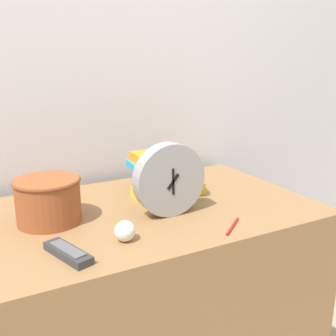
% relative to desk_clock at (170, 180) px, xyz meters
% --- Properties ---
extents(wall_back, '(6.00, 0.04, 2.40)m').
position_rel_desk_clock_xyz_m(wall_back, '(-0.13, 0.48, 0.32)').
color(wall_back, silver).
rests_on(wall_back, ground_plane).
extents(desk, '(1.26, 0.66, 0.76)m').
position_rel_desk_clock_xyz_m(desk, '(-0.13, 0.08, -0.49)').
color(desk, olive).
rests_on(desk, ground_plane).
extents(desk_clock, '(0.22, 0.05, 0.22)m').
position_rel_desk_clock_xyz_m(desk_clock, '(0.00, 0.00, 0.00)').
color(desk_clock, '#99999E').
rests_on(desk_clock, desk).
extents(book_stack, '(0.25, 0.19, 0.15)m').
position_rel_desk_clock_xyz_m(book_stack, '(0.07, 0.17, -0.04)').
color(book_stack, yellow).
rests_on(book_stack, desk).
extents(basket, '(0.19, 0.19, 0.13)m').
position_rel_desk_clock_xyz_m(basket, '(-0.34, 0.12, -0.04)').
color(basket, '#994C28').
rests_on(basket, desk).
extents(tv_remote, '(0.09, 0.16, 0.02)m').
position_rel_desk_clock_xyz_m(tv_remote, '(-0.34, -0.12, -0.10)').
color(tv_remote, '#333338').
rests_on(tv_remote, desk).
extents(crumpled_paper_ball, '(0.06, 0.06, 0.06)m').
position_rel_desk_clock_xyz_m(crumpled_paper_ball, '(-0.19, -0.10, -0.08)').
color(crumpled_paper_ball, white).
rests_on(crumpled_paper_ball, desk).
extents(pen, '(0.10, 0.08, 0.01)m').
position_rel_desk_clock_xyz_m(pen, '(0.11, -0.17, -0.11)').
color(pen, '#B21E1E').
rests_on(pen, desk).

